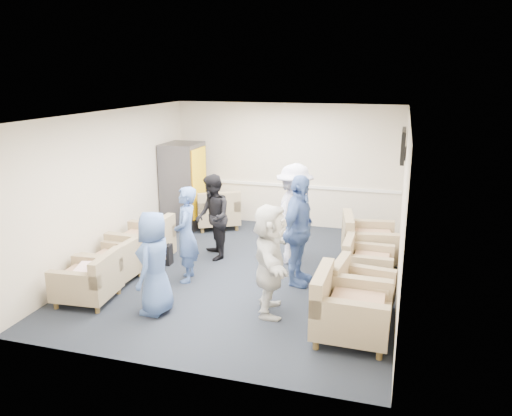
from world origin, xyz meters
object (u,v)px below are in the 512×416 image
(armchair_left_far, at_px, (145,245))
(armchair_right_near, at_px, (347,311))
(vending_machine, at_px, (184,186))
(person_mid_left, at_px, (186,234))
(person_front_left, at_px, (155,263))
(person_back_right, at_px, (294,214))
(armchair_corner, at_px, (217,211))
(armchair_right_midfar, at_px, (365,265))
(armchair_right_midnear, at_px, (359,292))
(armchair_right_far, at_px, (366,243))
(armchair_left_mid, at_px, (115,264))
(person_back_left, at_px, (213,217))
(armchair_left_near, at_px, (90,281))
(person_mid_right, at_px, (299,231))
(person_front_right, at_px, (270,260))

(armchair_left_far, xyz_separation_m, armchair_right_near, (3.73, -1.58, 0.01))
(vending_machine, bearing_deg, person_mid_left, -65.09)
(person_front_left, bearing_deg, person_back_right, 147.50)
(armchair_corner, relative_size, vending_machine, 0.67)
(person_back_right, bearing_deg, armchair_right_midfar, -109.19)
(vending_machine, relative_size, person_back_right, 1.03)
(armchair_left_far, relative_size, vending_machine, 0.50)
(armchair_right_midnear, bearing_deg, armchair_right_far, 8.45)
(armchair_right_midnear, xyz_separation_m, armchair_right_midfar, (-0.00, 1.12, -0.01))
(person_front_left, bearing_deg, armchair_left_mid, -125.60)
(armchair_left_far, distance_m, armchair_right_midfar, 3.83)
(armchair_right_near, distance_m, armchair_right_midnear, 0.74)
(armchair_right_midnear, relative_size, person_back_left, 0.58)
(armchair_left_near, bearing_deg, armchair_corner, 167.89)
(armchair_left_near, relative_size, armchair_right_midfar, 1.10)
(armchair_left_near, distance_m, armchair_right_near, 3.79)
(person_mid_right, bearing_deg, person_front_left, 141.16)
(armchair_left_near, height_order, armchair_left_far, armchair_left_far)
(armchair_right_midfar, distance_m, person_mid_left, 2.94)
(armchair_right_far, xyz_separation_m, person_front_right, (-1.16, -2.34, 0.43))
(person_back_right, height_order, person_mid_right, person_back_right)
(armchair_right_midfar, distance_m, armchair_right_far, 0.90)
(armchair_left_mid, height_order, armchair_right_midnear, armchair_right_midnear)
(person_mid_right, bearing_deg, vending_machine, 62.01)
(armchair_right_midfar, bearing_deg, armchair_left_near, 115.86)
(armchair_right_midnear, height_order, armchair_right_far, armchair_right_far)
(person_mid_left, bearing_deg, armchair_right_midfar, 87.73)
(armchair_left_near, height_order, armchair_right_midnear, armchair_right_midnear)
(armchair_right_near, distance_m, vending_machine, 5.57)
(vending_machine, relative_size, person_front_left, 1.25)
(armchair_left_mid, height_order, vending_machine, vending_machine)
(armchair_left_mid, xyz_separation_m, armchair_right_midnear, (3.92, -0.03, 0.02))
(armchair_corner, bearing_deg, person_back_right, 113.16)
(armchair_left_mid, relative_size, person_back_left, 0.50)
(armchair_corner, relative_size, person_back_left, 0.80)
(armchair_left_near, relative_size, armchair_left_far, 0.94)
(armchair_right_near, bearing_deg, armchair_left_mid, 79.93)
(armchair_right_near, height_order, armchair_right_far, armchair_right_near)
(vending_machine, distance_m, person_back_right, 3.12)
(person_back_right, bearing_deg, person_mid_left, 133.83)
(person_front_left, height_order, person_back_right, person_back_right)
(armchair_left_far, relative_size, armchair_right_near, 0.96)
(person_front_left, bearing_deg, vending_machine, -162.85)
(vending_machine, relative_size, person_mid_left, 1.18)
(armchair_left_far, height_order, armchair_right_midnear, armchair_left_far)
(person_front_left, xyz_separation_m, person_mid_left, (-0.04, 1.18, 0.04))
(armchair_left_far, bearing_deg, vending_machine, -172.69)
(armchair_left_far, distance_m, armchair_right_midnear, 3.91)
(person_back_right, xyz_separation_m, person_front_right, (0.09, -2.01, -0.10))
(person_front_left, xyz_separation_m, person_mid_right, (1.74, 1.54, 0.15))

